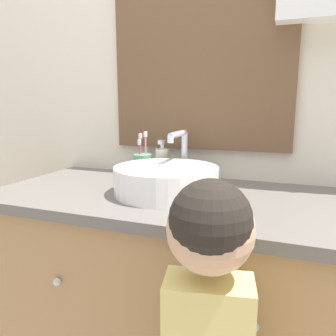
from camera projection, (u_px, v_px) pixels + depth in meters
name	position (u px, v px, depth m)	size (l,w,h in m)	color
wall_back	(212.00, 64.00, 1.32)	(3.20, 0.18, 2.50)	beige
vanity_counter	(178.00, 302.00, 1.20)	(1.31, 0.60, 0.83)	#A37A4C
sink_basin	(167.00, 179.00, 1.13)	(0.36, 0.41, 0.21)	white
toothbrush_holder	(142.00, 165.00, 1.38)	(0.08, 0.08, 0.19)	#66B27F
soap_dispenser	(162.00, 163.00, 1.35)	(0.05, 0.05, 0.16)	beige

